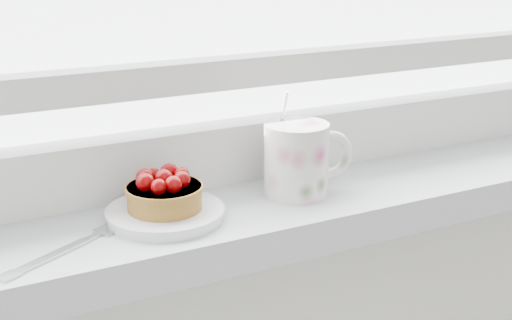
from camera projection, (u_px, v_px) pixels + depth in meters
saucer at (165, 214)px, 0.74m from camera, size 0.12×0.12×0.01m
raspberry_tart at (164, 192)px, 0.73m from camera, size 0.08×0.08×0.04m
floral_mug at (299, 158)px, 0.80m from camera, size 0.11×0.09×0.12m
fork at (75, 245)px, 0.68m from camera, size 0.16×0.10×0.00m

